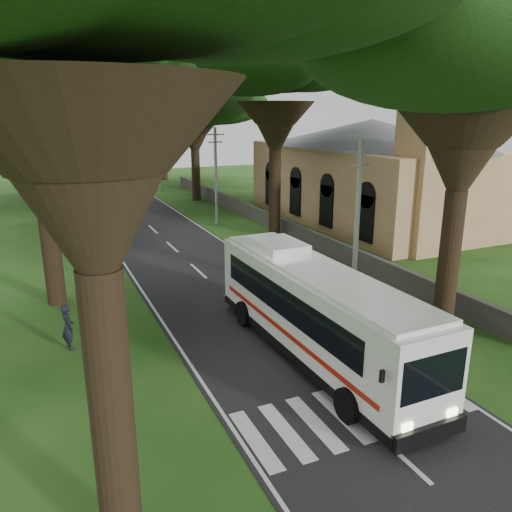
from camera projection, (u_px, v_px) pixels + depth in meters
The scene contains 20 objects.
ground at pixel (320, 383), 17.56m from camera, with size 140.00×140.00×0.00m, color #194714.
road at pixel (156, 232), 39.47m from camera, with size 8.00×120.00×0.04m, color black.
crosswalk at pixel (353, 413), 15.81m from camera, with size 8.00×3.00×0.01m, color silver.
property_wall at pixel (264, 218), 41.96m from camera, with size 0.35×50.00×1.20m, color #383533.
church at pixel (372, 164), 42.08m from camera, with size 14.00×24.00×11.60m.
pole_near at pixel (357, 221), 23.81m from camera, with size 1.60×0.24×8.00m.
pole_mid at pixel (216, 174), 41.34m from camera, with size 1.60×0.24×8.00m.
pole_far at pixel (159, 156), 58.88m from camera, with size 1.60×0.24×8.00m.
tree_l_mida at pixel (29, 62), 21.80m from camera, with size 13.32×13.32×14.25m.
tree_l_midb at pixel (35, 89), 37.90m from camera, with size 13.32×13.32×13.82m.
tree_l_far at pixel (21, 90), 53.13m from camera, with size 15.83×15.83×14.83m.
tree_r_near at pixel (475, 26), 18.83m from camera, with size 14.46×14.46×15.49m.
tree_r_mida at pixel (276, 51), 34.54m from camera, with size 14.28×14.28×16.43m.
tree_r_midb at pixel (193, 98), 50.89m from camera, with size 14.28×14.28×13.63m.
tree_r_far at pixel (160, 94), 66.79m from camera, with size 13.97×13.97×14.56m.
coach_bus at pixel (314, 310), 18.97m from camera, with size 3.05×12.31×3.62m.
distant_car_a at pixel (102, 192), 54.78m from camera, with size 1.60×3.98×1.36m, color silver.
distant_car_b at pixel (84, 183), 61.90m from camera, with size 1.43×4.09×1.35m, color navy.
distant_car_c at pixel (127, 178), 66.07m from camera, with size 1.79×4.39×1.27m, color maroon.
pedestrian at pixel (68, 327), 19.85m from camera, with size 0.69×0.45×1.90m, color black.
Camera 1 is at (-8.44, -13.33, 9.20)m, focal length 35.00 mm.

